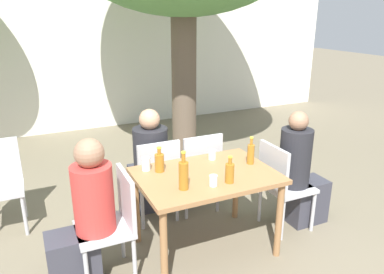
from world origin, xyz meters
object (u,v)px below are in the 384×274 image
(dining_table_front, at_px, (206,184))
(amber_bottle_1, at_px, (251,153))
(person_seated_0, at_px, (84,222))
(amber_bottle_2, at_px, (184,175))
(patio_chair_0, at_px, (114,219))
(person_seated_1, at_px, (300,176))
(patio_chair_2, at_px, (156,175))
(person_seated_2, at_px, (149,166))
(drinking_glass_2, at_px, (212,155))
(patio_chair_1, at_px, (281,182))
(amber_bottle_3, at_px, (159,162))
(amber_bottle_0, at_px, (230,172))
(drinking_glass_1, at_px, (213,181))
(drinking_glass_0, at_px, (146,164))
(patio_chair_3, at_px, (198,168))

(dining_table_front, distance_m, amber_bottle_1, 0.52)
(person_seated_0, bearing_deg, amber_bottle_2, 76.16)
(patio_chair_0, relative_size, person_seated_1, 0.74)
(amber_bottle_2, bearing_deg, patio_chair_2, 86.23)
(patio_chair_2, relative_size, person_seated_2, 0.77)
(person_seated_1, distance_m, person_seated_2, 1.60)
(person_seated_0, bearing_deg, person_seated_2, 137.18)
(person_seated_0, relative_size, amber_bottle_2, 3.83)
(person_seated_1, relative_size, drinking_glass_2, 13.04)
(dining_table_front, relative_size, patio_chair_0, 1.33)
(person_seated_0, distance_m, amber_bottle_2, 0.87)
(patio_chair_1, distance_m, amber_bottle_3, 1.26)
(amber_bottle_0, relative_size, drinking_glass_1, 2.57)
(patio_chair_2, height_order, amber_bottle_2, amber_bottle_2)
(person_seated_2, bearing_deg, person_seated_1, 145.80)
(drinking_glass_0, bearing_deg, patio_chair_0, -142.19)
(person_seated_1, bearing_deg, amber_bottle_1, 86.92)
(amber_bottle_1, bearing_deg, person_seated_0, -178.82)
(patio_chair_0, distance_m, amber_bottle_3, 0.63)
(patio_chair_0, bearing_deg, patio_chair_3, 121.48)
(patio_chair_3, bearing_deg, amber_bottle_3, 36.62)
(drinking_glass_0, distance_m, drinking_glass_2, 0.66)
(person_seated_1, bearing_deg, drinking_glass_1, 101.91)
(patio_chair_1, distance_m, person_seated_2, 1.41)
(dining_table_front, bearing_deg, amber_bottle_2, -147.46)
(patio_chair_0, distance_m, drinking_glass_1, 0.87)
(patio_chair_1, xyz_separation_m, person_seated_2, (-1.08, 0.90, 0.02))
(person_seated_2, height_order, amber_bottle_1, person_seated_2)
(person_seated_0, relative_size, amber_bottle_1, 4.69)
(amber_bottle_0, relative_size, drinking_glass_0, 1.95)
(patio_chair_3, relative_size, amber_bottle_1, 3.47)
(person_seated_0, bearing_deg, dining_table_front, 90.00)
(amber_bottle_1, distance_m, drinking_glass_0, 0.98)
(person_seated_2, height_order, drinking_glass_1, person_seated_2)
(person_seated_2, relative_size, drinking_glass_2, 12.65)
(amber_bottle_1, bearing_deg, person_seated_1, -3.08)
(patio_chair_2, relative_size, drinking_glass_1, 9.98)
(dining_table_front, distance_m, amber_bottle_0, 0.32)
(patio_chair_3, relative_size, amber_bottle_0, 3.88)
(person_seated_1, xyz_separation_m, person_seated_2, (-1.32, 0.90, -0.01))
(patio_chair_1, height_order, drinking_glass_1, patio_chair_1)
(drinking_glass_2, bearing_deg, amber_bottle_2, -137.04)
(person_seated_2, xyz_separation_m, drinking_glass_0, (-0.21, -0.60, 0.29))
(patio_chair_1, distance_m, patio_chair_2, 1.27)
(patio_chair_1, bearing_deg, person_seated_0, 90.00)
(drinking_glass_0, bearing_deg, amber_bottle_2, -72.12)
(patio_chair_1, bearing_deg, amber_bottle_3, 79.72)
(amber_bottle_0, distance_m, drinking_glass_0, 0.77)
(drinking_glass_0, bearing_deg, drinking_glass_2, -1.62)
(amber_bottle_3, height_order, drinking_glass_1, amber_bottle_3)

